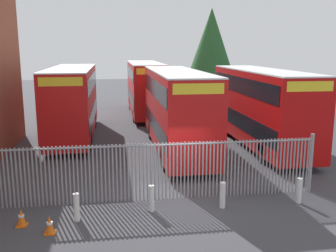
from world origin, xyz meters
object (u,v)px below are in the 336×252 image
at_px(double_decker_bus_behind_fence_right, 73,99).
at_px(double_decker_bus_behind_fence_left, 176,107).
at_px(traffic_cone_mid_forecourt, 50,225).
at_px(double_decker_bus_near_gate, 261,105).
at_px(bollard_center_front, 151,199).
at_px(bollard_near_left, 76,207).
at_px(traffic_cone_by_gate, 21,217).
at_px(bollard_far_right, 299,191).
at_px(double_decker_bus_far_back, 145,86).
at_px(bollard_near_right, 223,195).

bearing_deg(double_decker_bus_behind_fence_right, double_decker_bus_behind_fence_left, -35.31).
height_order(double_decker_bus_behind_fence_left, traffic_cone_mid_forecourt, double_decker_bus_behind_fence_left).
distance_m(double_decker_bus_near_gate, bollard_center_front, 11.11).
bearing_deg(bollard_near_left, double_decker_bus_behind_fence_right, 95.53).
bearing_deg(double_decker_bus_near_gate, traffic_cone_mid_forecourt, -137.86).
bearing_deg(bollard_near_left, traffic_cone_by_gate, -175.62).
relative_size(double_decker_bus_behind_fence_left, traffic_cone_mid_forecourt, 18.32).
bearing_deg(bollard_center_front, traffic_cone_by_gate, -173.00).
relative_size(double_decker_bus_behind_fence_right, bollard_far_right, 11.38).
bearing_deg(double_decker_bus_far_back, double_decker_bus_behind_fence_right, -123.89).
bearing_deg(bollard_far_right, double_decker_bus_far_back, 101.14).
relative_size(double_decker_bus_near_gate, bollard_center_front, 11.38).
distance_m(bollard_center_front, bollard_far_right, 5.45).
distance_m(bollard_center_front, bollard_near_right, 2.54).
distance_m(double_decker_bus_near_gate, bollard_near_left, 13.13).
xyz_separation_m(bollard_near_right, bollard_far_right, (2.91, 0.03, 0.00)).
bearing_deg(traffic_cone_by_gate, double_decker_bus_far_back, 74.32).
bearing_deg(bollard_near_left, traffic_cone_mid_forecourt, -133.28).
distance_m(double_decker_bus_behind_fence_right, traffic_cone_mid_forecourt, 13.53).
bearing_deg(traffic_cone_by_gate, bollard_near_right, 3.97).
xyz_separation_m(double_decker_bus_near_gate, double_decker_bus_behind_fence_right, (-10.90, 3.91, 0.00)).
xyz_separation_m(double_decker_bus_behind_fence_left, bollard_far_right, (3.25, -7.98, -1.95)).
height_order(double_decker_bus_behind_fence_right, bollard_far_right, double_decker_bus_behind_fence_right).
height_order(bollard_near_right, bollard_far_right, same).
height_order(double_decker_bus_near_gate, traffic_cone_mid_forecourt, double_decker_bus_near_gate).
bearing_deg(double_decker_bus_behind_fence_left, double_decker_bus_far_back, 93.27).
bearing_deg(traffic_cone_mid_forecourt, bollard_near_right, 11.02).
bearing_deg(traffic_cone_by_gate, bollard_far_right, 2.97).
bearing_deg(bollard_near_right, bollard_center_front, 178.88).
height_order(double_decker_bus_near_gate, double_decker_bus_behind_fence_right, same).
height_order(bollard_near_left, traffic_cone_mid_forecourt, bollard_near_left).
bearing_deg(double_decker_bus_behind_fence_left, bollard_center_front, -105.45).
relative_size(bollard_near_right, traffic_cone_mid_forecourt, 1.61).
relative_size(bollard_near_right, traffic_cone_by_gate, 1.61).
bearing_deg(double_decker_bus_behind_fence_right, bollard_center_front, -72.92).
relative_size(double_decker_bus_near_gate, bollard_far_right, 11.38).
distance_m(double_decker_bus_far_back, traffic_cone_by_gate, 21.41).
height_order(double_decker_bus_near_gate, bollard_far_right, double_decker_bus_near_gate).
relative_size(double_decker_bus_behind_fence_left, double_decker_bus_behind_fence_right, 1.00).
xyz_separation_m(double_decker_bus_near_gate, double_decker_bus_behind_fence_left, (-4.96, -0.29, 0.00)).
height_order(double_decker_bus_far_back, bollard_far_right, double_decker_bus_far_back).
bearing_deg(double_decker_bus_far_back, bollard_center_front, -94.33).
bearing_deg(double_decker_bus_behind_fence_left, traffic_cone_by_gate, -127.22).
height_order(bollard_center_front, bollard_near_right, same).
distance_m(double_decker_bus_near_gate, bollard_far_right, 8.67).
bearing_deg(bollard_center_front, double_decker_bus_behind_fence_left, 74.55).
relative_size(double_decker_bus_behind_fence_right, traffic_cone_mid_forecourt, 18.32).
height_order(double_decker_bus_far_back, bollard_near_left, double_decker_bus_far_back).
relative_size(double_decker_bus_near_gate, double_decker_bus_behind_fence_left, 1.00).
xyz_separation_m(double_decker_bus_behind_fence_left, traffic_cone_by_gate, (-6.45, -8.48, -2.13)).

